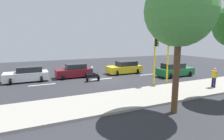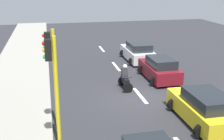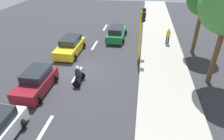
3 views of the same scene
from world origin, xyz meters
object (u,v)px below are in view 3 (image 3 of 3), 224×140
(pedestrian_near_signal, at_px, (168,36))
(traffic_light_corner, at_px, (141,30))
(car_green, at_px, (117,33))
(car_maroon, at_px, (36,82))
(motorcycle, at_px, (79,76))
(car_yellow_cab, at_px, (70,46))
(traffic_light_midblock, at_px, (142,24))

(pedestrian_near_signal, height_order, traffic_light_corner, traffic_light_corner)
(car_green, bearing_deg, car_maroon, -111.42)
(car_green, bearing_deg, motorcycle, -99.10)
(car_green, relative_size, traffic_light_corner, 0.96)
(car_maroon, bearing_deg, car_yellow_cab, 87.71)
(car_maroon, distance_m, car_green, 11.44)
(car_yellow_cab, height_order, traffic_light_corner, traffic_light_corner)
(car_maroon, bearing_deg, pedestrian_near_signal, 44.90)
(traffic_light_corner, bearing_deg, motorcycle, -134.19)
(car_maroon, xyz_separation_m, motorcycle, (2.68, 1.27, -0.07))
(car_yellow_cab, relative_size, pedestrian_near_signal, 2.51)
(car_green, distance_m, traffic_light_corner, 6.12)
(motorcycle, distance_m, traffic_light_corner, 6.55)
(pedestrian_near_signal, distance_m, traffic_light_midblock, 4.24)
(car_yellow_cab, bearing_deg, traffic_light_corner, -5.06)
(car_green, bearing_deg, pedestrian_near_signal, -9.29)
(car_green, xyz_separation_m, motorcycle, (-1.50, -9.39, -0.07))
(motorcycle, bearing_deg, car_green, 80.90)
(motorcycle, distance_m, pedestrian_near_signal, 11.06)
(car_maroon, relative_size, traffic_light_corner, 0.85)
(car_green, relative_size, car_yellow_cab, 1.02)
(car_green, xyz_separation_m, traffic_light_corner, (2.78, -4.99, 2.22))
(car_maroon, distance_m, traffic_light_corner, 9.24)
(traffic_light_midblock, bearing_deg, pedestrian_near_signal, 42.34)
(car_green, height_order, traffic_light_corner, traffic_light_corner)
(traffic_light_midblock, bearing_deg, car_green, 128.59)
(car_yellow_cab, height_order, traffic_light_midblock, traffic_light_midblock)
(car_maroon, bearing_deg, traffic_light_corner, 39.17)
(car_maroon, xyz_separation_m, traffic_light_corner, (6.96, 5.67, 2.22))
(car_maroon, height_order, motorcycle, motorcycle)
(motorcycle, relative_size, traffic_light_corner, 0.34)
(car_maroon, height_order, car_yellow_cab, same)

